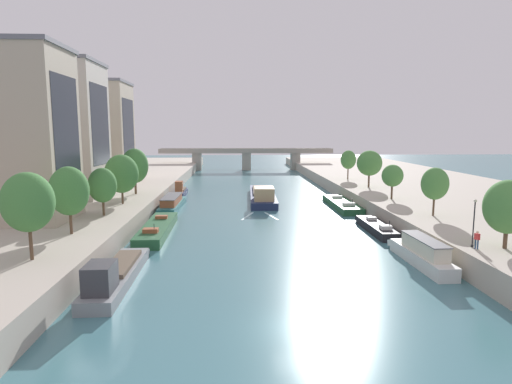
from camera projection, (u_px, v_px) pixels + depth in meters
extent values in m
plane|color=#42757F|center=(293.00, 327.00, 28.33)|extent=(400.00, 400.00, 0.00)
cube|color=#B7AD9E|center=(73.00, 193.00, 80.90)|extent=(36.00, 170.00, 2.43)
cube|color=#B7AD9E|center=(429.00, 190.00, 84.17)|extent=(36.00, 170.00, 2.43)
cube|color=#1E284C|center=(262.00, 196.00, 80.84)|extent=(5.09, 23.63, 1.14)
cube|color=#1E284C|center=(260.00, 187.00, 92.81)|extent=(4.21, 1.36, 0.94)
cube|color=#1E284C|center=(262.00, 193.00, 80.76)|extent=(5.18, 23.64, 0.06)
cube|color=tan|center=(264.00, 194.00, 72.69)|extent=(3.43, 4.80, 2.13)
cube|color=black|center=(263.00, 190.00, 74.98)|extent=(2.64, 0.11, 0.60)
cube|color=brown|center=(262.00, 190.00, 83.05)|extent=(3.79, 12.32, 0.36)
cylinder|color=#232328|center=(268.00, 196.00, 73.70)|extent=(0.07, 0.07, 1.10)
cube|color=silver|center=(271.00, 216.00, 65.01)|extent=(1.83, 5.90, 0.03)
cube|color=silver|center=(247.00, 216.00, 64.94)|extent=(2.17, 5.83, 0.03)
cube|color=gray|center=(118.00, 277.00, 36.75)|extent=(2.87, 14.19, 0.96)
cube|color=gray|center=(136.00, 251.00, 44.07)|extent=(2.55, 1.25, 0.84)
cube|color=gray|center=(117.00, 271.00, 36.68)|extent=(2.92, 14.19, 0.06)
cube|color=#38383D|center=(100.00, 278.00, 31.77)|extent=(2.04, 2.86, 2.11)
cube|color=black|center=(105.00, 267.00, 33.13)|extent=(1.60, 0.05, 0.59)
cube|color=brown|center=(121.00, 263.00, 38.05)|extent=(2.19, 7.39, 0.36)
cylinder|color=#232328|center=(108.00, 281.00, 32.43)|extent=(0.07, 0.07, 1.10)
cube|color=#235633|center=(157.00, 229.00, 54.06)|extent=(3.28, 15.94, 1.14)
cube|color=#235633|center=(167.00, 215.00, 62.24)|extent=(2.95, 1.27, 0.93)
cube|color=#235633|center=(157.00, 224.00, 53.97)|extent=(3.34, 15.94, 0.06)
cube|color=#9E5133|center=(161.00, 217.00, 57.40)|extent=(1.56, 0.92, 0.40)
cube|color=#9E5133|center=(151.00, 230.00, 49.53)|extent=(1.71, 1.12, 0.48)
cylinder|color=#232328|center=(154.00, 228.00, 49.20)|extent=(0.07, 0.07, 1.10)
cube|color=#23666B|center=(172.00, 206.00, 71.12)|extent=(2.94, 13.82, 0.97)
cube|color=#23666B|center=(179.00, 198.00, 78.26)|extent=(2.59, 1.26, 0.85)
cube|color=#23666B|center=(172.00, 203.00, 71.04)|extent=(3.00, 13.82, 0.06)
cube|color=#9E5133|center=(172.00, 200.00, 70.28)|extent=(2.37, 8.85, 1.14)
cube|color=#4C4C51|center=(171.00, 196.00, 70.19)|extent=(2.54, 9.12, 0.08)
cylinder|color=#232328|center=(171.00, 203.00, 66.89)|extent=(0.07, 0.07, 1.10)
cube|color=#1E284C|center=(181.00, 193.00, 85.10)|extent=(1.95, 9.16, 1.00)
cube|color=#1E284C|center=(184.00, 189.00, 89.94)|extent=(1.74, 1.24, 0.86)
cube|color=#1E284C|center=(181.00, 191.00, 85.02)|extent=(1.98, 9.16, 0.06)
cube|color=#9E5133|center=(179.00, 187.00, 81.79)|extent=(1.38, 1.85, 2.22)
cube|color=black|center=(180.00, 185.00, 82.66)|extent=(1.09, 0.05, 0.62)
cube|color=brown|center=(181.00, 189.00, 85.89)|extent=(1.48, 4.77, 0.36)
cylinder|color=#232328|center=(181.00, 190.00, 82.25)|extent=(0.07, 0.07, 1.10)
cube|color=silver|center=(421.00, 259.00, 41.47)|extent=(2.31, 10.66, 1.21)
cube|color=silver|center=(398.00, 242.00, 47.03)|extent=(1.92, 1.31, 0.97)
cube|color=silver|center=(422.00, 252.00, 41.38)|extent=(2.34, 10.66, 0.06)
cube|color=beige|center=(425.00, 246.00, 40.76)|extent=(1.83, 6.83, 1.38)
cube|color=#4C4C51|center=(425.00, 239.00, 40.65)|extent=(1.96, 7.04, 0.08)
cylinder|color=#232328|center=(442.00, 256.00, 38.18)|extent=(0.07, 0.07, 1.10)
cube|color=black|center=(377.00, 228.00, 54.91)|extent=(2.42, 11.00, 1.00)
cube|color=black|center=(364.00, 218.00, 60.67)|extent=(2.27, 1.22, 0.86)
cube|color=black|center=(377.00, 224.00, 54.83)|extent=(2.47, 11.00, 0.06)
cube|color=white|center=(371.00, 218.00, 57.19)|extent=(1.19, 0.90, 0.40)
cube|color=white|center=(386.00, 227.00, 51.75)|extent=(1.31, 1.10, 0.48)
cylinder|color=#232328|center=(389.00, 225.00, 51.51)|extent=(0.07, 0.07, 1.10)
cube|color=#235633|center=(342.00, 204.00, 72.41)|extent=(3.37, 15.44, 0.99)
cube|color=#235633|center=(331.00, 197.00, 80.37)|extent=(3.18, 1.22, 0.86)
cube|color=#235633|center=(342.00, 201.00, 72.34)|extent=(3.44, 15.44, 0.06)
cube|color=white|center=(337.00, 197.00, 75.66)|extent=(1.68, 0.90, 0.40)
cube|color=white|center=(349.00, 204.00, 68.02)|extent=(1.84, 1.10, 0.48)
cylinder|color=#232328|center=(352.00, 202.00, 67.70)|extent=(0.07, 0.07, 1.10)
cylinder|color=brown|center=(31.00, 239.00, 34.76)|extent=(0.28, 0.28, 3.41)
ellipsoid|color=#427F3D|center=(28.00, 202.00, 34.33)|extent=(4.05, 4.05, 4.80)
cylinder|color=brown|center=(71.00, 219.00, 43.49)|extent=(0.28, 0.28, 3.04)
ellipsoid|color=#427F3D|center=(69.00, 191.00, 43.08)|extent=(3.89, 3.89, 4.91)
cylinder|color=brown|center=(103.00, 205.00, 52.95)|extent=(0.29, 0.29, 2.59)
ellipsoid|color=#427F3D|center=(102.00, 185.00, 52.60)|extent=(3.43, 3.43, 4.25)
cylinder|color=brown|center=(122.00, 194.00, 61.38)|extent=(0.30, 0.30, 2.81)
ellipsoid|color=#427F3D|center=(122.00, 174.00, 60.97)|extent=(4.71, 4.71, 5.44)
cylinder|color=brown|center=(135.00, 185.00, 70.97)|extent=(0.37, 0.37, 3.09)
ellipsoid|color=#427F3D|center=(135.00, 166.00, 70.53)|extent=(4.35, 4.35, 5.63)
cylinder|color=brown|center=(506.00, 235.00, 38.19)|extent=(0.36, 0.36, 2.44)
ellipsoid|color=#4C8942|center=(508.00, 207.00, 37.83)|extent=(4.08, 4.08, 4.77)
cylinder|color=brown|center=(434.00, 204.00, 52.84)|extent=(0.24, 0.24, 2.88)
ellipsoid|color=#4C8942|center=(435.00, 184.00, 52.48)|extent=(3.26, 3.26, 3.93)
cylinder|color=brown|center=(392.00, 190.00, 65.72)|extent=(0.29, 0.29, 2.66)
ellipsoid|color=#4C8942|center=(392.00, 176.00, 65.40)|extent=(3.21, 3.21, 3.35)
cylinder|color=brown|center=(369.00, 179.00, 79.33)|extent=(0.33, 0.33, 3.17)
ellipsoid|color=#4C8942|center=(369.00, 163.00, 78.92)|extent=(4.55, 4.55, 4.62)
cylinder|color=brown|center=(348.00, 172.00, 92.34)|extent=(0.26, 0.26, 3.08)
ellipsoid|color=#4C8942|center=(348.00, 160.00, 91.97)|extent=(3.25, 3.25, 3.98)
cylinder|color=black|center=(474.00, 225.00, 38.48)|extent=(0.11, 0.11, 4.08)
sphere|color=#EAE5C6|center=(475.00, 201.00, 38.17)|extent=(0.28, 0.28, 0.28)
cylinder|color=black|center=(472.00, 246.00, 38.76)|extent=(0.22, 0.22, 0.20)
cube|color=#B2A38E|center=(0.00, 136.00, 48.93)|extent=(15.02, 9.24, 19.44)
cube|color=#232833|center=(67.00, 128.00, 49.15)|extent=(0.04, 7.39, 11.66)
cube|color=#BCB2A8|center=(61.00, 132.00, 66.36)|extent=(11.93, 10.60, 20.37)
cube|color=slate|center=(57.00, 62.00, 64.89)|extent=(12.28, 10.92, 0.50)
cube|color=#232833|center=(100.00, 125.00, 66.51)|extent=(0.04, 8.48, 12.22)
cube|color=#B2A38E|center=(100.00, 134.00, 85.27)|extent=(11.32, 10.78, 19.37)
cube|color=slate|center=(97.00, 82.00, 83.86)|extent=(11.66, 11.11, 0.50)
cube|color=#232833|center=(129.00, 129.00, 85.40)|extent=(0.04, 8.63, 11.62)
cube|color=gray|center=(246.00, 152.00, 140.25)|extent=(56.04, 4.40, 0.60)
cube|color=gray|center=(247.00, 150.00, 138.17)|extent=(56.04, 0.30, 0.90)
cube|color=gray|center=(246.00, 149.00, 142.12)|extent=(56.04, 0.30, 0.90)
cube|color=gray|center=(197.00, 162.00, 139.91)|extent=(2.80, 3.60, 5.50)
cube|color=gray|center=(246.00, 161.00, 140.68)|extent=(2.80, 3.60, 5.50)
cube|color=gray|center=(295.00, 161.00, 141.45)|extent=(2.80, 3.60, 5.50)
cylinder|color=navy|center=(475.00, 244.00, 38.19)|extent=(0.13, 0.13, 0.84)
cylinder|color=navy|center=(478.00, 244.00, 38.04)|extent=(0.13, 0.13, 0.84)
cube|color=#DB3838|center=(477.00, 237.00, 38.01)|extent=(0.36, 0.39, 0.56)
sphere|color=beige|center=(477.00, 232.00, 37.96)|extent=(0.21, 0.21, 0.21)
cylinder|color=#DB3838|center=(475.00, 236.00, 38.18)|extent=(0.09, 0.09, 0.54)
cylinder|color=#DB3838|center=(480.00, 237.00, 37.85)|extent=(0.09, 0.09, 0.54)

